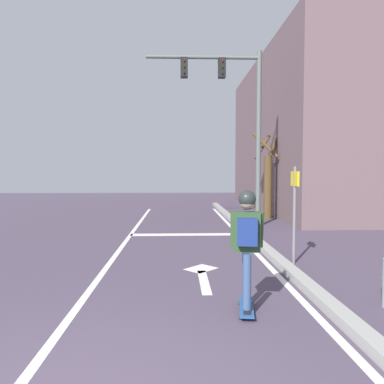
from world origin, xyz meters
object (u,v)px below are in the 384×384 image
at_px(skater, 247,234).
at_px(street_sign_post, 295,200).
at_px(roadside_tree, 268,181).
at_px(traffic_signal_mast, 232,104).
at_px(skateboard, 246,307).

height_order(skater, street_sign_post, street_sign_post).
xyz_separation_m(skater, roadside_tree, (2.70, 9.87, 0.43)).
distance_m(traffic_signal_mast, street_sign_post, 5.87).
height_order(skateboard, roadside_tree, roadside_tree).
distance_m(skateboard, street_sign_post, 3.20).
bearing_deg(street_sign_post, roadside_tree, 80.36).
height_order(traffic_signal_mast, street_sign_post, traffic_signal_mast).
xyz_separation_m(traffic_signal_mast, street_sign_post, (0.55, -5.09, -2.87)).
bearing_deg(roadside_tree, traffic_signal_mast, -129.13).
distance_m(skateboard, traffic_signal_mast, 8.74).
height_order(skater, roadside_tree, roadside_tree).
xyz_separation_m(skateboard, traffic_signal_mast, (0.91, 7.65, 4.13)).
distance_m(skater, street_sign_post, 2.98).
bearing_deg(traffic_signal_mast, roadside_tree, 50.87).
bearing_deg(traffic_signal_mast, skateboard, -96.81).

